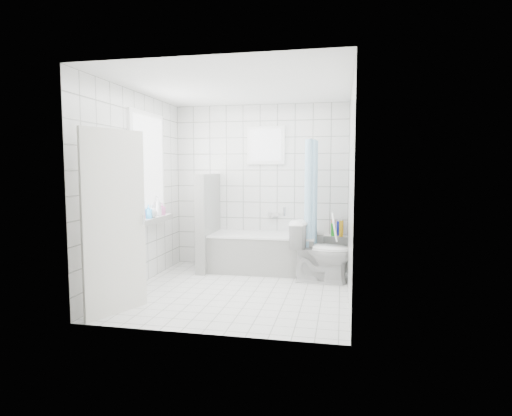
# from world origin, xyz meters

# --- Properties ---
(ground) EXTENTS (3.00, 3.00, 0.00)m
(ground) POSITION_xyz_m (0.00, 0.00, 0.00)
(ground) COLOR white
(ground) RESTS_ON ground
(ceiling) EXTENTS (3.00, 3.00, 0.00)m
(ceiling) POSITION_xyz_m (0.00, 0.00, 2.60)
(ceiling) COLOR white
(ceiling) RESTS_ON ground
(wall_back) EXTENTS (2.80, 0.02, 2.60)m
(wall_back) POSITION_xyz_m (0.00, 1.50, 1.30)
(wall_back) COLOR white
(wall_back) RESTS_ON ground
(wall_front) EXTENTS (2.80, 0.02, 2.60)m
(wall_front) POSITION_xyz_m (0.00, -1.50, 1.30)
(wall_front) COLOR white
(wall_front) RESTS_ON ground
(wall_left) EXTENTS (0.02, 3.00, 2.60)m
(wall_left) POSITION_xyz_m (-1.40, 0.00, 1.30)
(wall_left) COLOR white
(wall_left) RESTS_ON ground
(wall_right) EXTENTS (0.02, 3.00, 2.60)m
(wall_right) POSITION_xyz_m (1.40, 0.00, 1.30)
(wall_right) COLOR white
(wall_right) RESTS_ON ground
(window_left) EXTENTS (0.01, 0.90, 1.40)m
(window_left) POSITION_xyz_m (-1.35, 0.30, 1.60)
(window_left) COLOR white
(window_left) RESTS_ON wall_left
(window_back) EXTENTS (0.50, 0.01, 0.50)m
(window_back) POSITION_xyz_m (0.10, 1.46, 1.95)
(window_back) COLOR white
(window_back) RESTS_ON wall_back
(window_sill) EXTENTS (0.18, 1.02, 0.08)m
(window_sill) POSITION_xyz_m (-1.31, 0.30, 0.86)
(window_sill) COLOR white
(window_sill) RESTS_ON wall_left
(door) EXTENTS (0.35, 0.75, 2.00)m
(door) POSITION_xyz_m (-1.09, -1.11, 1.00)
(door) COLOR silver
(door) RESTS_ON ground
(bathtub) EXTENTS (1.60, 0.77, 0.58)m
(bathtub) POSITION_xyz_m (0.12, 1.12, 0.29)
(bathtub) COLOR white
(bathtub) RESTS_ON ground
(partition_wall) EXTENTS (0.15, 0.85, 1.50)m
(partition_wall) POSITION_xyz_m (-0.74, 1.07, 0.75)
(partition_wall) COLOR white
(partition_wall) RESTS_ON ground
(tiled_ledge) EXTENTS (0.40, 0.24, 0.55)m
(tiled_ledge) POSITION_xyz_m (1.24, 1.38, 0.28)
(tiled_ledge) COLOR white
(tiled_ledge) RESTS_ON ground
(toilet) EXTENTS (0.86, 0.52, 0.86)m
(toilet) POSITION_xyz_m (1.03, 0.65, 0.43)
(toilet) COLOR white
(toilet) RESTS_ON ground
(curtain_rod) EXTENTS (0.02, 0.80, 0.02)m
(curtain_rod) POSITION_xyz_m (0.86, 1.10, 2.00)
(curtain_rod) COLOR silver
(curtain_rod) RESTS_ON wall_back
(shower_curtain) EXTENTS (0.14, 0.48, 1.78)m
(shower_curtain) POSITION_xyz_m (0.86, 0.97, 1.10)
(shower_curtain) COLOR #4AA4DA
(shower_curtain) RESTS_ON curtain_rod
(tub_faucet) EXTENTS (0.18, 0.06, 0.06)m
(tub_faucet) POSITION_xyz_m (0.22, 1.46, 0.85)
(tub_faucet) COLOR silver
(tub_faucet) RESTS_ON wall_back
(sill_bottles) EXTENTS (0.21, 0.80, 0.29)m
(sill_bottles) POSITION_xyz_m (-1.30, 0.23, 1.02)
(sill_bottles) COLOR #E2588E
(sill_bottles) RESTS_ON window_sill
(ledge_bottles) EXTENTS (0.19, 0.19, 0.24)m
(ledge_bottles) POSITION_xyz_m (1.23, 1.35, 0.66)
(ledge_bottles) COLOR #1B2AD8
(ledge_bottles) RESTS_ON tiled_ledge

